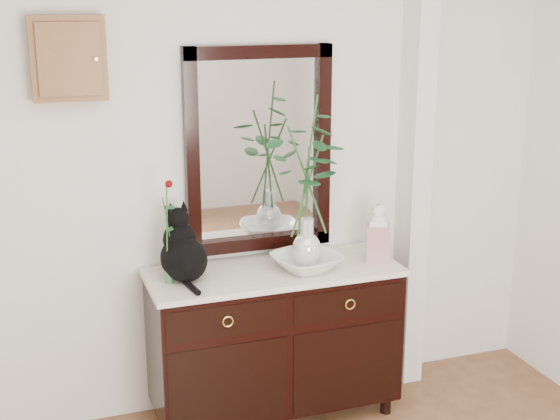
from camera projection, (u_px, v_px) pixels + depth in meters
name	position (u px, v px, depth m)	size (l,w,h in m)	color
wall_back	(241.00, 168.00, 4.14)	(3.60, 0.04, 2.70)	white
pilaster	(415.00, 158.00, 4.39)	(0.12, 0.20, 2.70)	white
sideboard	(274.00, 335.00, 4.18)	(1.33, 0.52, 0.82)	black
wall_mirror	(259.00, 150.00, 4.14)	(0.80, 0.06, 1.10)	black
key_cabinet	(68.00, 58.00, 3.67)	(0.35, 0.10, 0.40)	brown
cat	(183.00, 245.00, 3.89)	(0.26, 0.32, 0.37)	black
lotus_bowl	(306.00, 262.00, 4.06)	(0.35, 0.35, 0.08)	white
vase_branches	(307.00, 182.00, 3.94)	(0.43, 0.43, 0.91)	silver
bud_vase_rose	(167.00, 232.00, 3.82)	(0.06, 0.06, 0.54)	#336A40
ginger_jar	(378.00, 232.00, 4.17)	(0.12, 0.12, 0.32)	white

